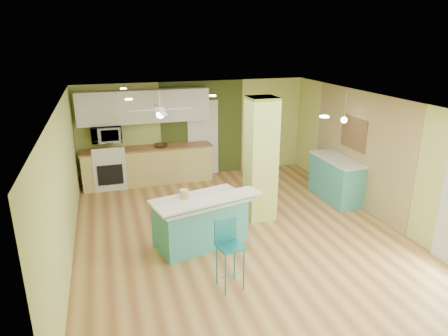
{
  "coord_description": "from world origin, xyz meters",
  "views": [
    {
      "loc": [
        -2.27,
        -6.56,
        3.62
      ],
      "look_at": [
        -0.15,
        0.4,
        1.18
      ],
      "focal_mm": 32.0,
      "sensor_mm": 36.0,
      "label": 1
    }
  ],
  "objects": [
    {
      "name": "floor",
      "position": [
        0.0,
        0.0,
        -0.01
      ],
      "size": [
        6.0,
        7.0,
        0.01
      ],
      "primitive_type": "cube",
      "color": "brown",
      "rests_on": "ground"
    },
    {
      "name": "ceiling",
      "position": [
        0.0,
        0.0,
        2.5
      ],
      "size": [
        6.0,
        7.0,
        0.01
      ],
      "primitive_type": "cube",
      "color": "white",
      "rests_on": "wall_back"
    },
    {
      "name": "wall_back",
      "position": [
        0.0,
        3.5,
        1.25
      ],
      "size": [
        6.0,
        0.01,
        2.5
      ],
      "primitive_type": "cube",
      "color": "#C1CB6C",
      "rests_on": "floor"
    },
    {
      "name": "wall_front",
      "position": [
        0.0,
        -3.5,
        1.25
      ],
      "size": [
        6.0,
        0.01,
        2.5
      ],
      "primitive_type": "cube",
      "color": "#C1CB6C",
      "rests_on": "floor"
    },
    {
      "name": "wall_left",
      "position": [
        -3.0,
        0.0,
        1.25
      ],
      "size": [
        0.01,
        7.0,
        2.5
      ],
      "primitive_type": "cube",
      "color": "#C1CB6C",
      "rests_on": "floor"
    },
    {
      "name": "wall_right",
      "position": [
        3.0,
        0.0,
        1.25
      ],
      "size": [
        0.01,
        7.0,
        2.5
      ],
      "primitive_type": "cube",
      "color": "#C1CB6C",
      "rests_on": "floor"
    },
    {
      "name": "wood_panel",
      "position": [
        2.99,
        0.6,
        1.25
      ],
      "size": [
        0.02,
        3.4,
        2.5
      ],
      "primitive_type": "cube",
      "color": "#927E53",
      "rests_on": "floor"
    },
    {
      "name": "olive_accent",
      "position": [
        0.2,
        3.49,
        1.25
      ],
      "size": [
        2.2,
        0.02,
        2.5
      ],
      "primitive_type": "cube",
      "color": "#3D491D",
      "rests_on": "floor"
    },
    {
      "name": "interior_door",
      "position": [
        0.2,
        3.46,
        1.0
      ],
      "size": [
        0.82,
        0.05,
        2.0
      ],
      "primitive_type": "cube",
      "color": "white",
      "rests_on": "floor"
    },
    {
      "name": "column",
      "position": [
        0.65,
        0.5,
        1.25
      ],
      "size": [
        0.55,
        0.55,
        2.5
      ],
      "primitive_type": "cube",
      "color": "#ADC45B",
      "rests_on": "floor"
    },
    {
      "name": "kitchen_run",
      "position": [
        -1.3,
        3.2,
        0.47
      ],
      "size": [
        3.25,
        0.63,
        0.94
      ],
      "color": "tan",
      "rests_on": "floor"
    },
    {
      "name": "stove",
      "position": [
        -2.25,
        3.19,
        0.46
      ],
      "size": [
        0.76,
        0.66,
        1.08
      ],
      "color": "silver",
      "rests_on": "floor"
    },
    {
      "name": "upper_cabinets",
      "position": [
        -1.3,
        3.32,
        1.95
      ],
      "size": [
        3.2,
        0.34,
        0.8
      ],
      "primitive_type": "cube",
      "color": "silver",
      "rests_on": "wall_back"
    },
    {
      "name": "microwave",
      "position": [
        -2.25,
        3.2,
        1.35
      ],
      "size": [
        0.7,
        0.48,
        0.39
      ],
      "primitive_type": "imported",
      "color": "white",
      "rests_on": "wall_back"
    },
    {
      "name": "ceiling_fan",
      "position": [
        -1.1,
        2.0,
        2.08
      ],
      "size": [
        1.41,
        1.41,
        0.61
      ],
      "color": "white",
      "rests_on": "ceiling"
    },
    {
      "name": "pendant_lamp",
      "position": [
        2.65,
        0.75,
        1.88
      ],
      "size": [
        0.14,
        0.14,
        0.69
      ],
      "color": "white",
      "rests_on": "ceiling"
    },
    {
      "name": "wall_decor",
      "position": [
        2.96,
        0.8,
        1.55
      ],
      "size": [
        0.03,
        0.9,
        0.7
      ],
      "primitive_type": "cube",
      "color": "brown",
      "rests_on": "wood_panel"
    },
    {
      "name": "peninsula",
      "position": [
        -0.79,
        -0.26,
        0.46
      ],
      "size": [
        1.95,
        1.39,
        1.0
      ],
      "rotation": [
        0.0,
        0.0,
        0.25
      ],
      "color": "teal",
      "rests_on": "floor"
    },
    {
      "name": "bar_stool",
      "position": [
        -0.69,
        -1.6,
        0.72
      ],
      "size": [
        0.41,
        0.41,
        1.08
      ],
      "rotation": [
        0.0,
        0.0,
        0.15
      ],
      "color": "#1C7481",
      "rests_on": "floor"
    },
    {
      "name": "side_counter",
      "position": [
        2.7,
        0.92,
        0.49
      ],
      "size": [
        0.64,
        1.5,
        0.97
      ],
      "color": "teal",
      "rests_on": "floor"
    },
    {
      "name": "fruit_bowl",
      "position": [
        -0.96,
        3.13,
        0.98
      ],
      "size": [
        0.37,
        0.37,
        0.08
      ],
      "primitive_type": "imported",
      "rotation": [
        0.0,
        0.0,
        0.14
      ],
      "color": "#3D2A19",
      "rests_on": "kitchen_run"
    },
    {
      "name": "canister",
      "position": [
        -1.04,
        -0.09,
        0.95
      ],
      "size": [
        0.16,
        0.16,
        0.16
      ],
      "primitive_type": "cylinder",
      "color": "gold",
      "rests_on": "peninsula"
    }
  ]
}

